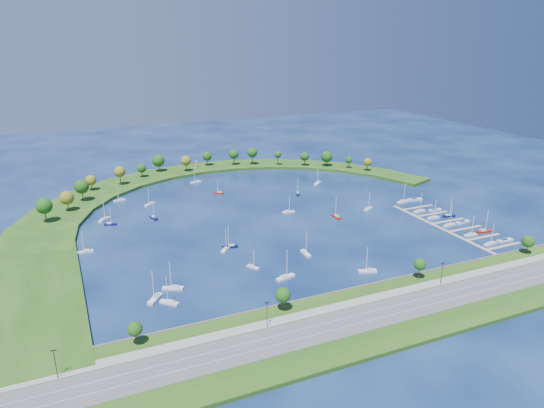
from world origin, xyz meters
name	(u,v)px	position (x,y,z in m)	size (l,w,h in m)	color
ground	(268,214)	(0.00, 0.00, 0.00)	(700.00, 700.00, 0.00)	#07153F
south_shoreline	(394,310)	(0.03, -122.88, 1.00)	(420.00, 43.10, 11.60)	#1C4612
breakwater	(173,199)	(-46.33, 48.72, 0.99)	(286.74, 247.64, 2.00)	#1C4612
breakwater_trees	(189,168)	(-24.87, 86.00, 10.53)	(237.47, 97.32, 14.26)	#382314
harbor_tower	(196,164)	(-10.63, 120.20, 4.43)	(2.60, 2.60, 4.75)	gray
dock_system	(450,226)	(85.30, -61.00, 0.35)	(24.28, 82.00, 1.60)	gray
moored_boat_0	(285,277)	(-26.48, -80.81, 0.95)	(9.48, 4.73, 13.42)	silver
moored_boat_1	(298,193)	(33.93, 27.27, 0.89)	(5.04, 7.98, 11.40)	#090D3B
moored_boat_2	(196,182)	(-21.57, 82.65, 0.90)	(8.33, 3.47, 11.87)	silver
moored_boat_3	(110,224)	(-89.06, 18.76, 0.86)	(7.03, 4.19, 10.00)	#090D3B
moored_boat_4	(368,208)	(59.94, -17.85, 0.87)	(7.41, 5.20, 10.73)	silver
moored_boat_5	(155,298)	(-82.60, -76.28, 0.94)	(7.69, 8.56, 13.25)	silver
moored_boat_6	(318,183)	(58.61, 44.24, 0.94)	(8.53, 7.57, 13.14)	silver
moored_boat_7	(253,266)	(-35.49, -64.99, 0.84)	(4.74, 6.24, 9.17)	silver
moored_boat_8	(288,211)	(12.08, -3.32, 0.88)	(7.80, 2.83, 11.22)	silver
moored_boat_9	(219,192)	(-14.34, 50.71, 0.85)	(6.59, 5.53, 9.96)	maroon
moored_boat_10	(85,251)	(-104.93, -15.56, 0.88)	(7.63, 2.28, 11.16)	silver
moored_boat_11	(154,217)	(-64.52, 19.00, 0.88)	(3.74, 7.93, 11.24)	#090D3B
moored_boat_12	(336,216)	(34.30, -22.31, 0.92)	(2.57, 8.63, 12.63)	maroon
moored_boat_13	(150,204)	(-61.77, 45.25, 0.90)	(7.92, 6.60, 11.94)	silver
moored_boat_14	(226,249)	(-40.53, -40.81, 0.89)	(6.83, 7.06, 11.29)	silver
moored_boat_15	(306,253)	(-6.39, -61.40, 0.92)	(3.01, 8.60, 12.41)	silver
moored_boat_16	(230,246)	(-37.50, -38.70, 0.90)	(8.30, 3.56, 11.81)	#090D3B
moored_boat_17	(169,302)	(-78.05, -81.72, 0.90)	(7.31, 7.29, 11.86)	silver
moored_boat_18	(368,270)	(10.41, -90.03, 0.92)	(8.72, 4.89, 12.36)	silver
moored_boat_19	(173,288)	(-73.97, -70.51, 0.93)	(8.97, 5.83, 12.85)	silver
moored_boat_20	(120,200)	(-78.34, 61.34, 0.89)	(8.02, 3.56, 11.39)	silver
moored_boat_21	(104,219)	(-91.40, 27.97, 0.92)	(7.60, 7.82, 12.52)	silver
docked_boat_0	(490,243)	(85.52, -89.31, 0.90)	(8.15, 3.19, 11.66)	silver
docked_boat_1	(505,240)	(95.96, -89.10, 0.70)	(9.40, 2.89, 1.90)	silver
docked_boat_2	(471,234)	(85.53, -75.94, 0.88)	(7.72, 2.50, 11.21)	silver
docked_boat_3	(484,231)	(96.01, -75.15, 0.94)	(9.21, 3.75, 13.15)	maroon
docked_boat_4	(449,225)	(85.52, -60.04, 0.90)	(8.23, 3.17, 11.80)	silver
docked_boat_5	(463,222)	(95.96, -59.38, 0.70)	(9.48, 3.39, 1.90)	silver
docked_boat_6	(433,217)	(85.53, -46.98, 0.89)	(7.81, 2.30, 11.43)	silver
docked_boat_7	(449,215)	(96.03, -48.16, 0.88)	(7.79, 3.38, 11.08)	#090D3B
docked_boat_8	(419,211)	(85.52, -34.56, 0.91)	(8.40, 3.26, 12.03)	silver
docked_boat_9	(435,210)	(95.98, -36.26, 0.61)	(8.32, 2.76, 1.67)	silver
docked_boat_10	(403,201)	(87.91, -15.57, 0.93)	(8.95, 3.51, 12.81)	silver
docked_boat_11	(415,199)	(97.86, -14.97, 0.74)	(10.13, 4.29, 2.00)	silver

